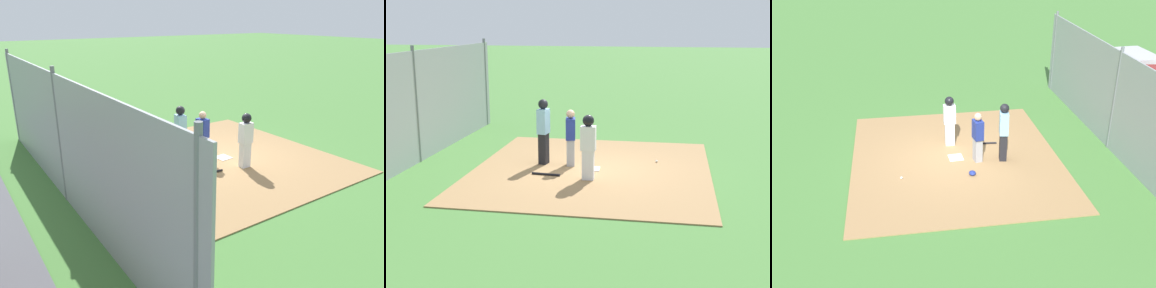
# 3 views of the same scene
# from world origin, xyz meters

# --- Properties ---
(ground_plane) EXTENTS (140.00, 140.00, 0.00)m
(ground_plane) POSITION_xyz_m (0.00, 0.00, 0.00)
(ground_plane) COLOR #477A38
(dirt_infield) EXTENTS (7.20, 6.40, 0.03)m
(dirt_infield) POSITION_xyz_m (0.00, 0.00, 0.01)
(dirt_infield) COLOR #9E774C
(dirt_infield) RESTS_ON ground_plane
(home_plate) EXTENTS (0.47, 0.47, 0.02)m
(home_plate) POSITION_xyz_m (0.00, 0.00, 0.04)
(home_plate) COLOR white
(home_plate) RESTS_ON dirt_infield
(catcher) EXTENTS (0.42, 0.32, 1.59)m
(catcher) POSITION_xyz_m (-0.28, -0.64, 0.85)
(catcher) COLOR #9E9EA3
(catcher) RESTS_ON dirt_infield
(umpire) EXTENTS (0.42, 0.32, 1.85)m
(umpire) POSITION_xyz_m (-0.33, -1.43, 1.02)
(umpire) COLOR black
(umpire) RESTS_ON dirt_infield
(runner) EXTENTS (0.29, 0.38, 1.69)m
(runner) POSITION_xyz_m (0.96, 0.05, 1.00)
(runner) COLOR silver
(runner) RESTS_ON dirt_infield
(baseball_bat) EXTENTS (0.13, 0.78, 0.06)m
(baseball_bat) POSITION_xyz_m (0.80, -1.10, 0.06)
(baseball_bat) COLOR black
(baseball_bat) RESTS_ON dirt_infield
(catcher_mask) EXTENTS (0.24, 0.20, 0.12)m
(catcher_mask) POSITION_xyz_m (-1.12, -0.33, 0.09)
(catcher_mask) COLOR navy
(catcher_mask) RESTS_ON dirt_infield
(baseball) EXTENTS (0.07, 0.07, 0.07)m
(baseball) POSITION_xyz_m (-1.02, 1.74, 0.07)
(baseball) COLOR white
(baseball) RESTS_ON dirt_infield
(backstop_fence) EXTENTS (12.00, 0.10, 3.35)m
(backstop_fence) POSITION_xyz_m (0.00, -5.08, 1.60)
(backstop_fence) COLOR #93999E
(backstop_fence) RESTS_ON ground_plane
(parked_car_green) EXTENTS (4.23, 1.94, 1.28)m
(parked_car_green) POSITION_xyz_m (-6.12, -9.10, 0.61)
(parked_car_green) COLOR #235B38
(parked_car_green) RESTS_ON parking_lot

